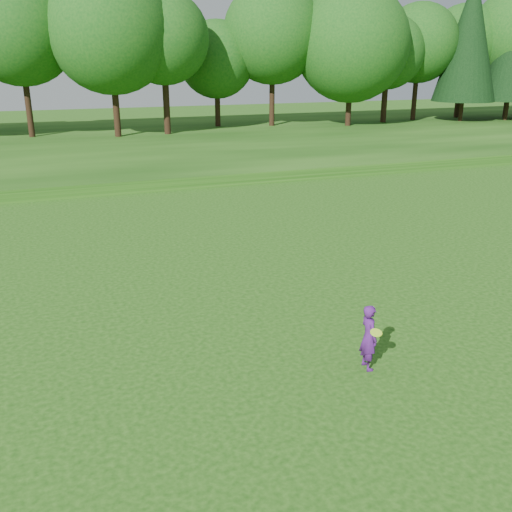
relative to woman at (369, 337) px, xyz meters
name	(u,v)px	position (x,y,z in m)	size (l,w,h in m)	color
ground	(185,437)	(-4.13, -0.95, -0.71)	(140.00, 140.00, 0.00)	#16430C
berm	(70,147)	(-4.13, 33.05, -0.41)	(130.00, 30.00, 0.60)	#16430C
walking_path	(87,192)	(-4.13, 19.05, -0.69)	(130.00, 1.60, 0.04)	gray
treeline	(55,29)	(-4.13, 37.05, 7.39)	(104.00, 7.00, 15.00)	#104813
woman	(369,337)	(0.00, 0.00, 0.00)	(0.37, 0.70, 1.42)	#4D186D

